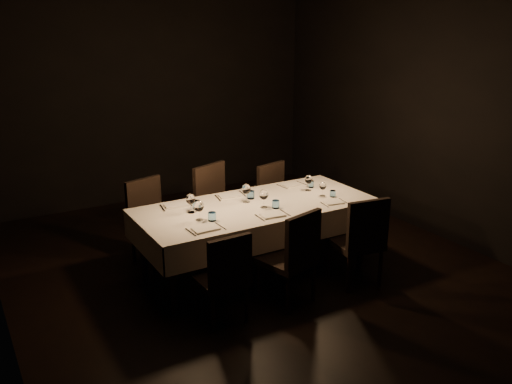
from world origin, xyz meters
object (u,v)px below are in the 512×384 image
dining_table (256,211)px  chair_far_center (218,204)px  chair_far_left (151,217)px  chair_far_right (277,197)px  chair_near_center (294,254)px  chair_near_left (225,274)px  chair_near_right (361,237)px

dining_table → chair_far_center: chair_far_center is taller
dining_table → chair_far_left: chair_far_left is taller
chair_far_center → chair_far_left: bearing=153.0°
chair_far_right → chair_near_center: bearing=-131.6°
chair_far_left → chair_far_right: (1.60, -0.11, -0.01)m
chair_near_left → dining_table: bearing=-136.6°
dining_table → chair_near_center: size_ratio=2.65×
chair_far_left → chair_near_left: bearing=-103.4°
chair_near_right → chair_far_right: bearing=-81.2°
chair_far_right → chair_far_center: bearing=164.3°
chair_near_left → chair_far_left: size_ratio=0.92×
chair_near_right → chair_far_right: chair_near_right is taller
chair_near_left → chair_far_center: 1.68m
chair_near_right → chair_far_left: size_ratio=1.02×
chair_near_left → chair_near_center: size_ratio=0.91×
chair_far_center → chair_far_right: size_ratio=1.10×
chair_near_left → chair_far_right: chair_far_right is taller
chair_near_left → chair_far_center: chair_far_center is taller
chair_near_right → chair_far_left: bearing=-37.6°
chair_far_left → chair_far_center: 0.79m
chair_near_left → chair_far_right: size_ratio=0.94×
dining_table → chair_near_left: (-0.78, -0.79, -0.20)m
chair_near_right → chair_far_center: bearing=-54.0°
chair_near_center → chair_far_left: 1.83m
chair_far_left → dining_table: bearing=-60.4°
dining_table → chair_near_right: bearing=-48.2°
chair_near_left → chair_far_left: 1.63m
chair_far_left → chair_far_right: bearing=-20.8°
chair_far_left → chair_far_right: chair_far_left is taller
chair_near_right → chair_far_center: 1.77m
chair_near_left → chair_far_center: (0.69, 1.53, 0.07)m
chair_near_center → chair_near_right: chair_near_right is taller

